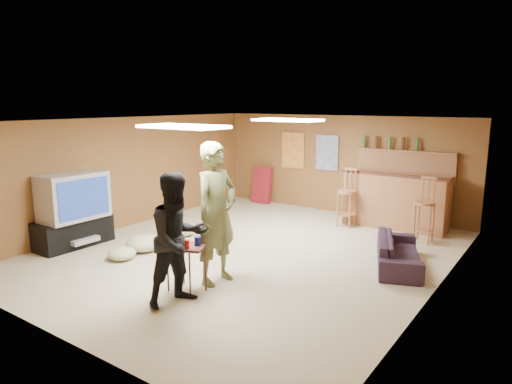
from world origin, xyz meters
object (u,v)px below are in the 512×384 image
Objects in this scene: tv_body at (73,196)px; person_black at (178,239)px; person_olive at (217,214)px; tray_table at (187,268)px; bar_counter at (396,201)px; sofa at (399,252)px.

person_black is at bearing -11.25° from tv_body.
tv_body is 3.16m from person_black.
tray_table is (-0.12, -0.49, -0.67)m from person_olive.
tray_table is (-1.23, -4.75, -0.23)m from bar_counter.
person_olive is 2.90m from sofa.
tray_table is (-0.18, 0.32, -0.52)m from person_black.
person_olive is at bearing -104.57° from bar_counter.
person_olive is 0.83m from person_black.
person_black reaches higher than bar_counter.
person_olive reaches higher than bar_counter.
bar_counter is at bearing -10.88° from person_olive.
bar_counter is at bearing -1.22° from sofa.
tv_body is at bearing 174.17° from tray_table.
tv_body is 1.74× the size of tray_table.
tv_body is 0.66× the size of person_black.
bar_counter is 5.18m from person_black.
bar_counter is at bearing 47.00° from tv_body.
sofa is at bearing 24.58° from tv_body.
bar_counter is 1.01× the size of person_olive.
person_olive reaches higher than tray_table.
bar_counter is 3.16× the size of tray_table.
sofa is (4.94, 2.26, -0.67)m from tv_body.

